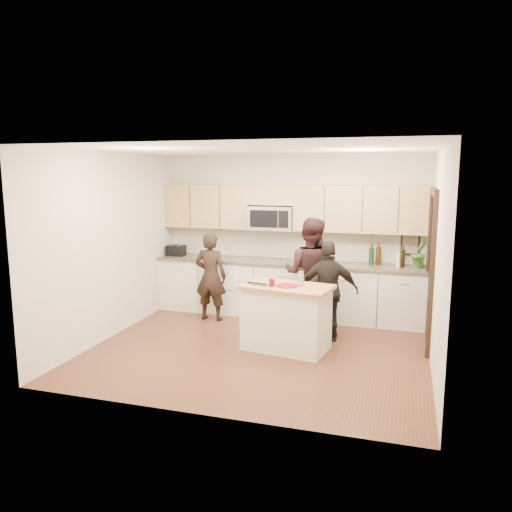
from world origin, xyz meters
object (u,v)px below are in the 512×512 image
(woman_right, at_px, (328,291))
(toaster, at_px, (176,250))
(island, at_px, (286,317))
(woman_center, at_px, (310,274))
(woman_left, at_px, (211,276))

(woman_right, bearing_deg, toaster, -29.42)
(toaster, distance_m, woman_right, 3.08)
(island, bearing_deg, woman_right, 57.78)
(toaster, distance_m, woman_center, 2.60)
(island, xyz_separation_m, woman_center, (0.14, 1.01, 0.41))
(toaster, bearing_deg, woman_right, -19.53)
(toaster, xyz_separation_m, woman_left, (0.89, -0.57, -0.31))
(woman_left, xyz_separation_m, woman_right, (2.00, -0.45, -0.00))
(island, relative_size, woman_right, 0.89)
(woman_right, bearing_deg, woman_left, -22.70)
(island, relative_size, toaster, 4.17)
(woman_left, bearing_deg, woman_right, 165.88)
(woman_right, bearing_deg, island, 38.49)
(island, relative_size, woman_left, 0.89)
(toaster, relative_size, woman_right, 0.21)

